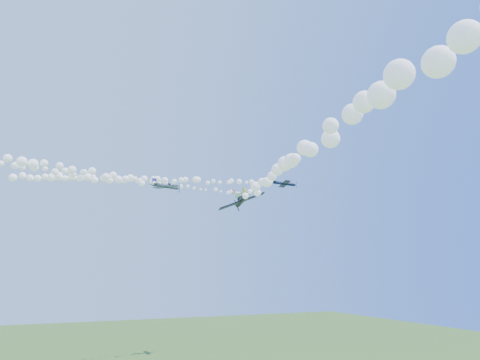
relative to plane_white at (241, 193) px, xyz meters
name	(u,v)px	position (x,y,z in m)	size (l,w,h in m)	color
plane_white	(241,193)	(0.00, 0.00, 0.00)	(6.35, 6.59, 1.90)	white
smoke_trail_white	(102,176)	(-42.07, -7.59, -0.31)	(80.47, 16.41, 2.73)	white
plane_navy	(284,184)	(3.63, -21.21, -0.93)	(7.09, 7.54, 2.77)	#0C1335
smoke_trail_navy	(148,180)	(-31.09, -11.89, -1.11)	(65.43, 19.47, 2.80)	white
plane_grey	(166,186)	(-28.88, -22.70, -4.81)	(7.94, 8.40, 2.27)	#3C4657
plane_black	(241,200)	(-22.03, -50.55, -12.34)	(8.16, 8.08, 3.40)	black
smoke_trail_black	(336,128)	(-29.07, -86.60, -12.57)	(15.57, 67.39, 3.25)	white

